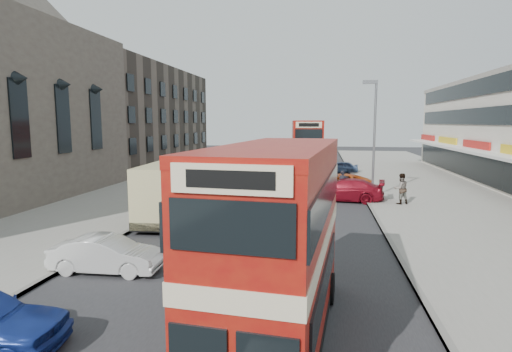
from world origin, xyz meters
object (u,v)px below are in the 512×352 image
Objects in this scene: coach at (189,183)px; car_right_b at (340,182)px; car_right_a at (344,190)px; street_lamp at (373,130)px; car_left_front at (107,254)px; bus_main at (278,243)px; bus_second at (306,149)px; pedestrian_near at (401,188)px; cyclist at (343,190)px; car_right_c at (340,167)px.

coach is 12.89m from car_right_b.
car_right_a is (9.32, 4.86, -0.97)m from coach.
car_left_front is (-10.98, -16.00, -4.14)m from street_lamp.
bus_main is (-4.49, -19.59, -2.34)m from street_lamp.
street_lamp is at bearing -36.18° from car_left_front.
coach is (-6.32, -16.02, -1.04)m from bus_second.
pedestrian_near is at bearing 12.63° from coach.
car_right_b is 2.40× the size of cyclist.
car_right_a is (2.58, 18.46, -1.69)m from bus_main.
bus_second is at bearing -157.25° from car_right_a.
bus_second reaches higher than car_right_c.
street_lamp is 4.61m from pedestrian_near.
street_lamp is 1.56× the size of car_right_a.
car_right_b is at bearing -2.94° from car_right_c.
car_right_c is (0.54, 11.52, -0.05)m from car_right_b.
car_right_c is at bearing 61.28° from coach.
cyclist is at bearing -2.19° from car_right_c.
car_left_front is 20.98m from car_right_b.
car_left_front reaches higher than car_right_c.
bus_second is at bearing -37.83° from car_right_c.
bus_second is 17.25m from coach.
pedestrian_near is at bearing -29.31° from cyclist.
car_left_front is at bearing -31.46° from car_right_b.
pedestrian_near reaches higher than car_right_b.
cyclist is (-0.51, -15.08, 0.04)m from car_right_c.
cyclist is (-0.08, 0.52, -0.10)m from car_right_a.
street_lamp is 2.24× the size of car_right_c.
bus_second is (-0.41, 29.61, 0.33)m from bus_main.
cyclist is (-1.98, -0.60, -4.12)m from street_lamp.
bus_main is at bearing 50.60° from pedestrian_near.
bus_second is 1.85× the size of car_right_a.
street_lamp is 20.23m from bus_main.
bus_second reaches higher than car_left_front.
bus_second is at bearing 65.21° from coach.
cyclist reaches higher than car_right_b.
bus_main is 18.29m from pedestrian_near.
bus_main reaches higher than car_left_front.
car_right_b is 6.42m from pedestrian_near.
car_right_b is 3.57m from cyclist.
bus_second reaches higher than car_right_a.
bus_main is 0.77× the size of coach.
car_right_c is (3.43, 4.46, -2.15)m from bus_second.
cyclist is at bearing 27.01° from coach.
coach is at bearing -25.72° from car_right_c.
car_right_c is at bearing 85.34° from cyclist.
bus_main reaches higher than cyclist.
street_lamp reaches higher than car_right_c.
car_right_a is at bearing -149.40° from street_lamp.
bus_main is at bearing -12.42° from car_right_b.
street_lamp reaches higher than pedestrian_near.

